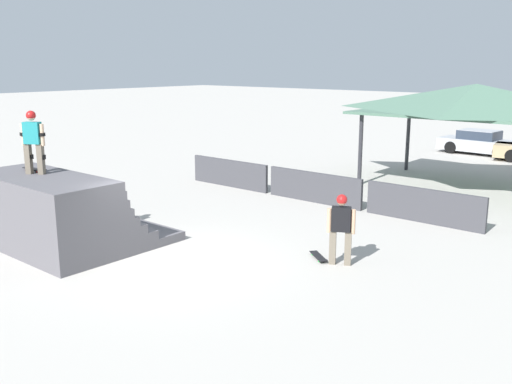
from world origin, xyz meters
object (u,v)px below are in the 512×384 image
(skater_on_deck, at_px, (33,138))
(skateboard_on_ground, at_px, (319,257))
(bystander_walking, at_px, (341,224))
(parked_car_silver, at_px, (480,143))
(skateboard_on_deck, at_px, (35,169))

(skater_on_deck, xyz_separation_m, skateboard_on_ground, (6.25, 3.84, -2.80))
(bystander_walking, height_order, skateboard_on_ground, bystander_walking)
(skater_on_deck, distance_m, bystander_walking, 8.06)
(bystander_walking, bearing_deg, skater_on_deck, 1.46)
(parked_car_silver, bearing_deg, skateboard_on_ground, -78.16)
(skater_on_deck, height_order, bystander_walking, skater_on_deck)
(skater_on_deck, bearing_deg, bystander_walking, -1.53)
(skateboard_on_deck, bearing_deg, bystander_walking, 24.87)
(bystander_walking, bearing_deg, parked_car_silver, -107.78)
(skateboard_on_ground, relative_size, parked_car_silver, 0.19)
(skateboard_on_ground, height_order, parked_car_silver, parked_car_silver)
(bystander_walking, relative_size, parked_car_silver, 0.40)
(skater_on_deck, height_order, skateboard_on_deck, skater_on_deck)
(bystander_walking, relative_size, skateboard_on_ground, 2.17)
(skateboard_on_ground, bearing_deg, skater_on_deck, -111.81)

